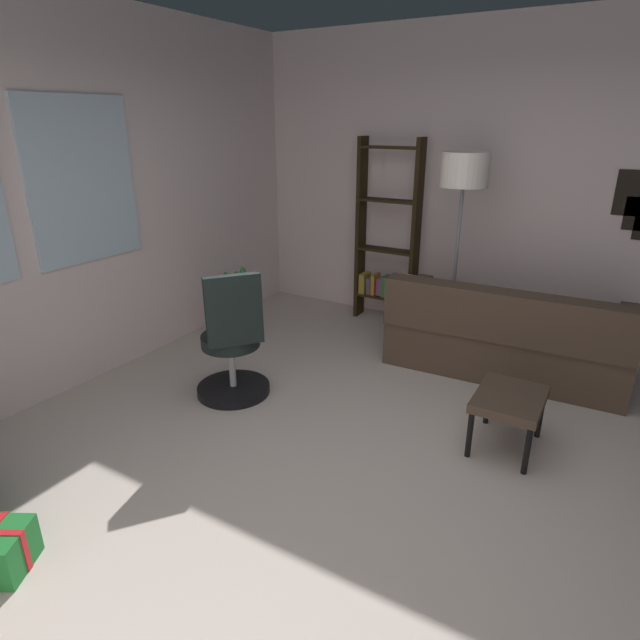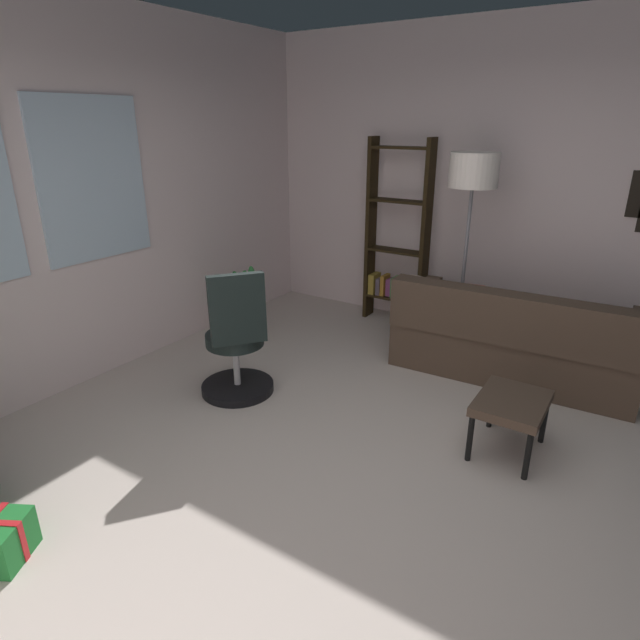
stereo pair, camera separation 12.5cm
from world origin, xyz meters
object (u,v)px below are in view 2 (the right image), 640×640
(office_chair, at_px, (237,349))
(bookshelf, at_px, (396,247))
(couch, at_px, (527,338))
(footstool, at_px, (511,406))
(floor_lamp, at_px, (473,182))
(potted_plant, at_px, (244,309))

(office_chair, distance_m, bookshelf, 2.18)
(couch, distance_m, office_chair, 2.42)
(footstool, relative_size, bookshelf, 0.28)
(office_chair, relative_size, bookshelf, 0.54)
(footstool, distance_m, office_chair, 1.96)
(floor_lamp, bearing_deg, footstool, -149.49)
(floor_lamp, xyz_separation_m, potted_plant, (-0.76, 1.90, -1.25))
(footstool, height_order, office_chair, office_chair)
(footstool, bearing_deg, office_chair, 100.72)
(office_chair, distance_m, floor_lamp, 2.35)
(couch, bearing_deg, potted_plant, 105.92)
(footstool, bearing_deg, floor_lamp, 30.51)
(bookshelf, height_order, potted_plant, bookshelf)
(bookshelf, xyz_separation_m, potted_plant, (-1.14, 1.07, -0.53))
(footstool, bearing_deg, potted_plant, 77.23)
(office_chair, height_order, bookshelf, bookshelf)
(couch, relative_size, office_chair, 1.92)
(footstool, xyz_separation_m, office_chair, (-0.37, 1.93, 0.06))
(office_chair, xyz_separation_m, bookshelf, (2.12, -0.29, 0.40))
(couch, bearing_deg, footstool, -171.30)
(footstool, bearing_deg, couch, 8.70)
(couch, relative_size, bookshelf, 1.04)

